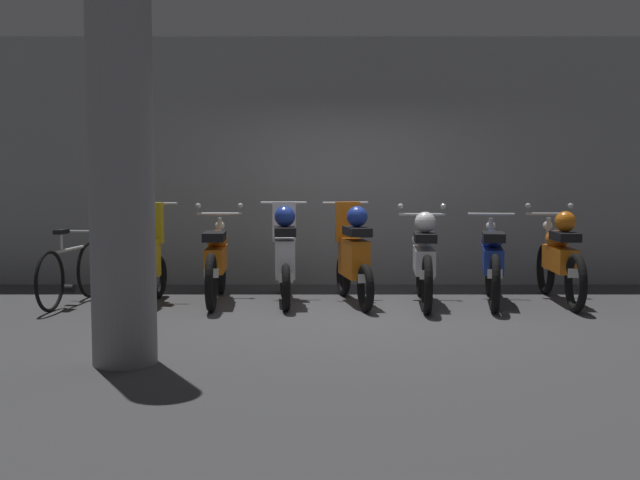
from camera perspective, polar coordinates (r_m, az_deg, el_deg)
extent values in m
plane|color=#424244|center=(8.35, 2.75, -5.54)|extent=(80.00, 80.00, 0.00)
cube|color=gray|center=(10.66, 2.16, 5.73)|extent=(16.00, 0.30, 3.34)
torus|color=black|center=(9.61, -11.81, -2.66)|extent=(0.14, 0.54, 0.53)
torus|color=black|center=(8.53, -14.15, -3.65)|extent=(0.14, 0.54, 0.53)
cube|color=gold|center=(9.04, -12.94, -1.43)|extent=(0.29, 0.75, 0.44)
cube|color=gold|center=(9.33, -12.31, 1.24)|extent=(0.29, 0.15, 0.48)
cube|color=black|center=(8.86, -13.32, 0.52)|extent=(0.29, 0.54, 0.10)
cylinder|color=#B7BABF|center=(9.45, -12.08, 2.63)|extent=(0.56, 0.09, 0.04)
cylinder|color=#B7BABF|center=(9.52, -11.94, -0.19)|extent=(0.07, 0.15, 0.85)
sphere|color=silver|center=(9.50, -11.98, 1.73)|extent=(0.12, 0.12, 0.12)
cube|color=white|center=(8.54, -14.11, -2.96)|extent=(0.16, 0.03, 0.10)
torus|color=black|center=(9.83, -7.29, -2.07)|extent=(0.12, 0.65, 0.65)
torus|color=black|center=(8.55, -7.98, -3.12)|extent=(0.12, 0.65, 0.65)
cube|color=orange|center=(9.17, -7.62, -1.38)|extent=(0.26, 0.84, 0.28)
ellipsoid|color=orange|center=(9.30, -7.56, 0.07)|extent=(0.28, 0.45, 0.22)
cube|color=black|center=(8.96, -7.74, 0.27)|extent=(0.26, 0.53, 0.10)
cylinder|color=#B7BABF|center=(9.67, -7.38, 1.91)|extent=(0.56, 0.06, 0.04)
sphere|color=#B7BABF|center=(9.69, -8.92, 2.49)|extent=(0.07, 0.07, 0.07)
sphere|color=#B7BABF|center=(9.65, -5.85, 2.52)|extent=(0.07, 0.07, 0.07)
cylinder|color=#B7BABF|center=(9.75, -7.33, -0.24)|extent=(0.06, 0.16, 0.65)
sphere|color=silver|center=(9.73, -7.35, 1.05)|extent=(0.12, 0.12, 0.12)
cube|color=white|center=(8.56, -7.97, -2.44)|extent=(0.16, 0.02, 0.10)
torus|color=black|center=(9.67, -2.65, -2.51)|extent=(0.12, 0.53, 0.53)
torus|color=black|center=(8.53, -2.50, -3.50)|extent=(0.12, 0.53, 0.53)
cube|color=silver|center=(9.07, -2.58, -1.29)|extent=(0.27, 0.75, 0.44)
cube|color=silver|center=(9.38, -2.64, 1.37)|extent=(0.29, 0.14, 0.48)
cube|color=black|center=(8.88, -2.57, 0.65)|extent=(0.27, 0.53, 0.10)
cylinder|color=#B7BABF|center=(9.51, -2.66, 2.74)|extent=(0.56, 0.07, 0.04)
cylinder|color=#B7BABF|center=(9.58, -2.65, -0.06)|extent=(0.07, 0.15, 0.85)
sphere|color=silver|center=(9.56, -2.66, 1.85)|extent=(0.12, 0.12, 0.12)
cube|color=white|center=(8.54, -2.50, -2.82)|extent=(0.16, 0.02, 0.10)
sphere|color=#1E389E|center=(8.87, -2.57, 1.75)|extent=(0.24, 0.24, 0.24)
torus|color=black|center=(9.61, 1.76, -2.56)|extent=(0.18, 0.54, 0.53)
torus|color=black|center=(8.50, 3.39, -3.54)|extent=(0.18, 0.54, 0.53)
cube|color=orange|center=(9.02, 2.53, -1.32)|extent=(0.35, 0.76, 0.44)
cube|color=orange|center=(9.33, 2.07, 1.35)|extent=(0.30, 0.17, 0.48)
cube|color=black|center=(8.84, 2.77, 0.63)|extent=(0.33, 0.55, 0.10)
cylinder|color=#B7BABF|center=(9.45, 1.89, 2.73)|extent=(0.56, 0.14, 0.04)
cylinder|color=#B7BABF|center=(9.52, 1.83, -0.08)|extent=(0.08, 0.16, 0.85)
sphere|color=silver|center=(9.50, 1.83, 1.84)|extent=(0.12, 0.12, 0.12)
cube|color=white|center=(8.51, 3.35, -2.85)|extent=(0.16, 0.04, 0.10)
sphere|color=#1E389E|center=(8.83, 2.77, 1.73)|extent=(0.24, 0.24, 0.24)
torus|color=black|center=(9.70, 7.44, -2.17)|extent=(0.14, 0.66, 0.65)
torus|color=black|center=(8.41, 7.90, -3.25)|extent=(0.14, 0.66, 0.65)
cube|color=silver|center=(9.03, 7.67, -1.48)|extent=(0.28, 0.85, 0.28)
ellipsoid|color=silver|center=(9.17, 7.63, -0.01)|extent=(0.29, 0.46, 0.22)
cube|color=black|center=(8.83, 7.76, 0.20)|extent=(0.28, 0.54, 0.10)
cylinder|color=#B7BABF|center=(9.54, 7.52, 1.87)|extent=(0.56, 0.08, 0.04)
sphere|color=#B7BABF|center=(9.52, 5.97, 2.48)|extent=(0.07, 0.07, 0.07)
sphere|color=#B7BABF|center=(9.55, 9.09, 2.46)|extent=(0.07, 0.07, 0.07)
cylinder|color=#B7BABF|center=(9.61, 7.48, -0.32)|extent=(0.07, 0.16, 0.65)
sphere|color=silver|center=(9.60, 7.50, 0.99)|extent=(0.12, 0.12, 0.12)
cube|color=white|center=(8.42, 7.90, -2.56)|extent=(0.16, 0.02, 0.10)
sphere|color=silver|center=(8.81, 7.77, 1.30)|extent=(0.24, 0.24, 0.24)
torus|color=black|center=(9.90, 12.40, -2.10)|extent=(0.20, 0.66, 0.65)
torus|color=black|center=(8.62, 12.76, -3.14)|extent=(0.20, 0.66, 0.65)
cube|color=#1E389E|center=(9.24, 12.59, -1.41)|extent=(0.36, 0.86, 0.28)
ellipsoid|color=#1E389E|center=(9.37, 12.57, 0.03)|extent=(0.33, 0.48, 0.22)
cube|color=black|center=(9.03, 12.67, 0.23)|extent=(0.33, 0.55, 0.10)
cylinder|color=#B7BABF|center=(9.74, 12.50, 1.86)|extent=(0.56, 0.13, 0.04)
cylinder|color=#B7BABF|center=(9.82, 12.44, -0.28)|extent=(0.08, 0.17, 0.65)
sphere|color=silver|center=(9.80, 12.47, 1.00)|extent=(0.12, 0.12, 0.12)
cube|color=white|center=(8.63, 12.77, -2.45)|extent=(0.16, 0.04, 0.10)
torus|color=black|center=(10.15, 16.27, -2.01)|extent=(0.11, 0.65, 0.65)
torus|color=black|center=(8.91, 18.31, -3.00)|extent=(0.11, 0.65, 0.65)
cube|color=orange|center=(9.51, 17.26, -1.34)|extent=(0.25, 0.84, 0.28)
ellipsoid|color=orange|center=(9.64, 17.05, 0.06)|extent=(0.28, 0.45, 0.22)
cube|color=black|center=(9.31, 17.59, 0.25)|extent=(0.26, 0.53, 0.10)
cylinder|color=#B7BABF|center=(10.00, 16.51, 1.85)|extent=(0.56, 0.06, 0.04)
sphere|color=#B7BABF|center=(9.93, 15.07, 2.44)|extent=(0.07, 0.07, 0.07)
sphere|color=#B7BABF|center=(10.06, 17.96, 2.40)|extent=(0.07, 0.07, 0.07)
cylinder|color=#B7BABF|center=(10.07, 16.39, -0.24)|extent=(0.06, 0.16, 0.65)
sphere|color=silver|center=(10.06, 16.42, 1.01)|extent=(0.12, 0.12, 0.12)
cube|color=white|center=(8.92, 18.28, -2.34)|extent=(0.16, 0.02, 0.10)
sphere|color=orange|center=(9.30, 17.62, 1.30)|extent=(0.24, 0.24, 0.24)
torus|color=black|center=(9.92, -16.58, -2.09)|extent=(0.12, 0.68, 0.68)
torus|color=black|center=(8.97, -19.22, -2.88)|extent=(0.12, 0.68, 0.68)
cylinder|color=silver|center=(9.41, -17.88, -0.65)|extent=(0.11, 0.68, 0.04)
cylinder|color=silver|center=(9.21, -18.44, -0.16)|extent=(0.03, 0.03, 0.22)
cube|color=black|center=(9.20, -18.46, 0.59)|extent=(0.12, 0.23, 0.05)
cylinder|color=#B7BABF|center=(9.76, -16.94, 0.62)|extent=(0.50, 0.09, 0.03)
cylinder|color=black|center=(9.41, -17.94, -3.43)|extent=(0.13, 0.11, 0.10)
cylinder|color=gray|center=(6.28, -14.40, 6.19)|extent=(0.51, 0.51, 3.34)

